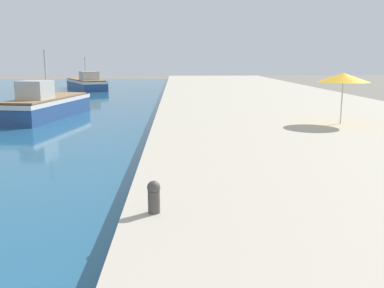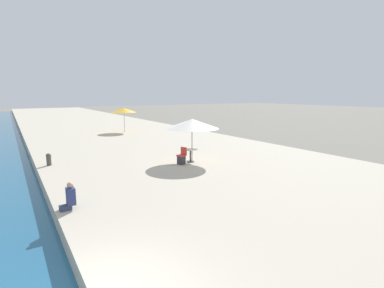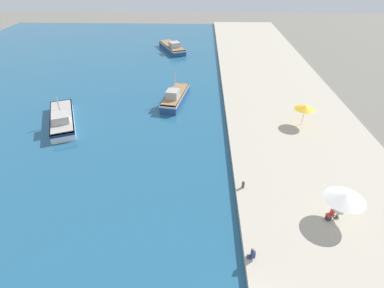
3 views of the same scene
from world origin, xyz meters
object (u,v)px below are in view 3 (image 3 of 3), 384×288
object	(u,v)px
cafe_umbrella_pink	(345,197)
cafe_table	(338,213)
fishing_boat_far	(172,47)
cafe_umbrella_white	(305,107)
fishing_boat_near	(62,119)
cafe_chair_left	(329,216)
fishing_boat_mid	(175,97)
person_at_quay	(252,254)
mooring_bollard	(243,184)

from	to	relation	value
cafe_umbrella_pink	cafe_table	world-z (taller)	cafe_umbrella_pink
fishing_boat_far	cafe_umbrella_white	bearing A→B (deg)	-84.47
cafe_umbrella_pink	fishing_boat_near	bearing A→B (deg)	151.80
cafe_chair_left	fishing_boat_near	bearing A→B (deg)	42.83
fishing_boat_mid	fishing_boat_near	bearing A→B (deg)	-143.55
fishing_boat_far	cafe_umbrella_pink	xyz separation A→B (m)	(16.99, -46.26, 1.93)
fishing_boat_near	cafe_table	bearing A→B (deg)	-51.34
cafe_chair_left	person_at_quay	bearing A→B (deg)	101.94
cafe_umbrella_pink	cafe_chair_left	world-z (taller)	cafe_umbrella_pink
fishing_boat_mid	cafe_umbrella_white	size ratio (longest dim) A/B	3.52
fishing_boat_mid	person_at_quay	world-z (taller)	fishing_boat_mid
fishing_boat_mid	fishing_boat_far	distance (m)	25.05
fishing_boat_mid	cafe_table	xyz separation A→B (m)	(14.21, -21.38, 0.27)
cafe_umbrella_pink	cafe_chair_left	xyz separation A→B (m)	(-0.81, -0.24, -1.80)
cafe_umbrella_white	cafe_chair_left	size ratio (longest dim) A/B	2.64
fishing_boat_far	person_at_quay	bearing A→B (deg)	-103.39
cafe_chair_left	mooring_bollard	distance (m)	7.06
mooring_bollard	fishing_boat_mid	bearing A→B (deg)	112.14
fishing_boat_far	cafe_umbrella_white	xyz separation A→B (m)	(18.21, -31.47, 1.94)
mooring_bollard	cafe_chair_left	bearing A→B (deg)	-29.47
fishing_boat_far	cafe_chair_left	bearing A→B (deg)	-95.35
cafe_umbrella_white	cafe_umbrella_pink	bearing A→B (deg)	-94.72
fishing_boat_near	fishing_boat_mid	world-z (taller)	fishing_boat_mid
fishing_boat_near	fishing_boat_mid	bearing A→B (deg)	3.42
fishing_boat_far	cafe_table	size ratio (longest dim) A/B	12.29
fishing_boat_near	fishing_boat_far	xyz separation A→B (m)	(10.57, 31.48, 0.05)
fishing_boat_near	cafe_umbrella_pink	world-z (taller)	fishing_boat_near
cafe_umbrella_pink	cafe_umbrella_white	world-z (taller)	cafe_umbrella_pink
cafe_umbrella_white	person_at_quay	distance (m)	20.50
fishing_boat_near	cafe_table	size ratio (longest dim) A/B	12.17
cafe_table	cafe_chair_left	distance (m)	0.75
fishing_boat_far	mooring_bollard	world-z (taller)	fishing_boat_far
cafe_umbrella_pink	mooring_bollard	size ratio (longest dim) A/B	4.57
fishing_boat_far	cafe_chair_left	world-z (taller)	fishing_boat_far
fishing_boat_near	fishing_boat_mid	distance (m)	14.78
fishing_boat_far	person_at_quay	distance (m)	51.08
fishing_boat_mid	mooring_bollard	bearing A→B (deg)	-57.84
fishing_boat_mid	cafe_umbrella_white	distance (m)	16.99
fishing_boat_mid	fishing_boat_far	xyz separation A→B (m)	(-2.66, 24.90, -0.06)
fishing_boat_far	person_at_quay	world-z (taller)	fishing_boat_far
person_at_quay	fishing_boat_mid	bearing A→B (deg)	105.96
person_at_quay	mooring_bollard	world-z (taller)	person_at_quay
fishing_boat_near	fishing_boat_far	distance (m)	33.21
cafe_chair_left	person_at_quay	world-z (taller)	person_at_quay
fishing_boat_mid	person_at_quay	distance (m)	26.23
cafe_umbrella_white	cafe_table	bearing A→B (deg)	-95.17
fishing_boat_mid	cafe_table	size ratio (longest dim) A/B	10.56
fishing_boat_far	cafe_table	world-z (taller)	fishing_boat_far
cafe_table	mooring_bollard	size ratio (longest dim) A/B	1.22
cafe_umbrella_pink	person_at_quay	distance (m)	8.28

